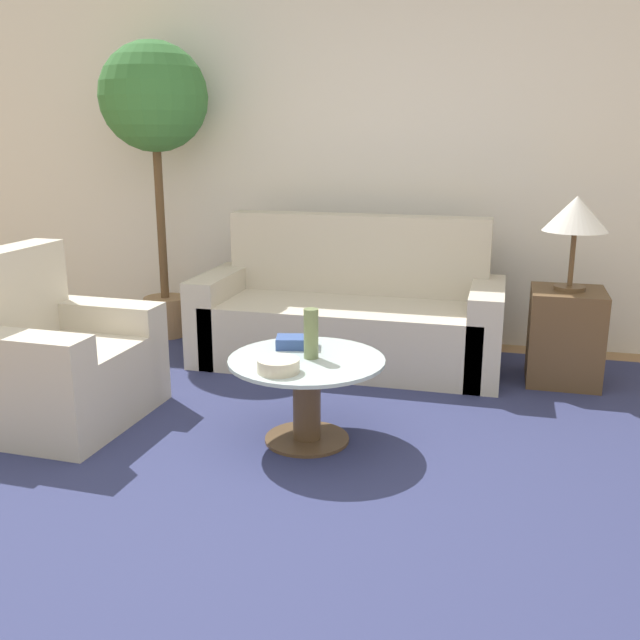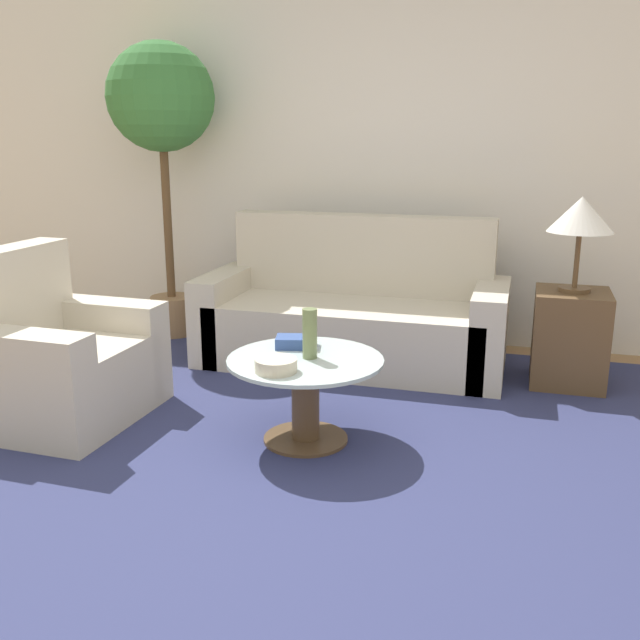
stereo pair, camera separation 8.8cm
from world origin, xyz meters
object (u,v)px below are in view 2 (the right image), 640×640
object	(u,v)px
sofa_main	(354,317)
coffee_table	(306,388)
vase	(310,334)
armchair	(57,365)
bowl	(276,365)
table_lamp	(581,217)
book_stack	(296,342)
potted_plant	(162,113)

from	to	relation	value
sofa_main	coffee_table	size ratio (longest dim) A/B	2.59
sofa_main	vase	world-z (taller)	sofa_main
armchair	bowl	bearing A→B (deg)	-95.55
armchair	bowl	distance (m)	1.30
coffee_table	table_lamp	size ratio (longest dim) A/B	1.37
sofa_main	bowl	bearing A→B (deg)	-89.88
armchair	coffee_table	size ratio (longest dim) A/B	1.20
coffee_table	book_stack	bearing A→B (deg)	121.42
potted_plant	bowl	bearing A→B (deg)	-50.70
potted_plant	bowl	size ratio (longest dim) A/B	10.81
bowl	potted_plant	bearing A→B (deg)	129.30
potted_plant	vase	bearing A→B (deg)	-44.96
potted_plant	bowl	distance (m)	2.55
bowl	vase	bearing A→B (deg)	69.62
sofa_main	table_lamp	size ratio (longest dim) A/B	3.54
vase	bowl	bearing A→B (deg)	-110.38
potted_plant	book_stack	xyz separation A→B (m)	(1.42, -1.39, -1.14)
coffee_table	table_lamp	world-z (taller)	table_lamp
table_lamp	bowl	bearing A→B (deg)	-132.72
armchair	bowl	size ratio (longest dim) A/B	4.69
coffee_table	bowl	xyz separation A→B (m)	(-0.07, -0.22, 0.18)
sofa_main	coffee_table	xyz separation A→B (m)	(0.07, -1.31, -0.02)
sofa_main	potted_plant	size ratio (longest dim) A/B	0.94
coffee_table	bowl	distance (m)	0.29
armchair	vase	bearing A→B (deg)	-85.23
armchair	coffee_table	world-z (taller)	armchair
armchair	potted_plant	distance (m)	2.07
vase	bowl	size ratio (longest dim) A/B	1.26
table_lamp	potted_plant	size ratio (longest dim) A/B	0.26
armchair	table_lamp	xyz separation A→B (m)	(2.61, 1.28, 0.71)
armchair	table_lamp	world-z (taller)	table_lamp
armchair	table_lamp	size ratio (longest dim) A/B	1.64
table_lamp	potted_plant	bearing A→B (deg)	173.27
sofa_main	bowl	xyz separation A→B (m)	(0.00, -1.53, 0.16)
potted_plant	vase	world-z (taller)	potted_plant
armchair	book_stack	bearing A→B (deg)	-78.40
sofa_main	coffee_table	distance (m)	1.31
coffee_table	vase	distance (m)	0.27
armchair	sofa_main	bearing A→B (deg)	-41.25
armchair	coffee_table	bearing A→B (deg)	-85.79
sofa_main	book_stack	world-z (taller)	sofa_main
table_lamp	book_stack	world-z (taller)	table_lamp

